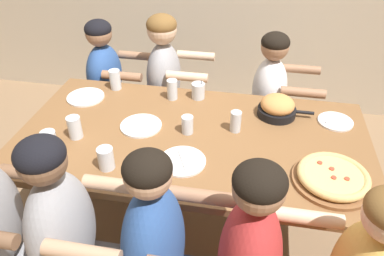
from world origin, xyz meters
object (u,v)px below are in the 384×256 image
(skillet_bowl, at_px, (277,107))
(drinking_glass_c, at_px, (51,145))
(drinking_glass_b, at_px, (75,128))
(drinking_glass_d, at_px, (172,91))
(cocktail_glass_blue, at_px, (198,91))
(drinking_glass_h, at_px, (115,80))
(empty_plate_c, at_px, (86,97))
(diner_far_midright, at_px, (267,112))
(drinking_glass_f, at_px, (275,187))
(diner_far_midleft, at_px, (165,97))
(empty_plate_a, at_px, (182,161))
(empty_plate_d, at_px, (335,121))
(drinking_glass_a, at_px, (106,159))
(pizza_board_main, at_px, (333,177))
(empty_plate_b, at_px, (141,126))
(drinking_glass_g, at_px, (187,125))
(diner_far_left, at_px, (108,96))
(drinking_glass_e, at_px, (236,123))

(skillet_bowl, bearing_deg, drinking_glass_c, -152.18)
(drinking_glass_b, xyz_separation_m, drinking_glass_d, (0.42, 0.50, 0.00))
(cocktail_glass_blue, height_order, drinking_glass_h, drinking_glass_h)
(empty_plate_c, height_order, diner_far_midright, diner_far_midright)
(drinking_glass_f, relative_size, diner_far_midleft, 0.09)
(empty_plate_a, bearing_deg, cocktail_glass_blue, 92.68)
(empty_plate_d, height_order, drinking_glass_a, drinking_glass_a)
(empty_plate_a, relative_size, drinking_glass_f, 2.24)
(pizza_board_main, bearing_deg, empty_plate_d, 81.30)
(empty_plate_b, xyz_separation_m, drinking_glass_c, (-0.37, -0.33, 0.06))
(empty_plate_a, xyz_separation_m, diner_far_midleft, (-0.33, 0.96, -0.22))
(pizza_board_main, relative_size, diner_far_midleft, 0.31)
(skillet_bowl, bearing_deg, diner_far_midright, 94.63)
(empty_plate_a, xyz_separation_m, drinking_glass_g, (-0.02, 0.26, 0.05))
(pizza_board_main, distance_m, empty_plate_c, 1.55)
(empty_plate_d, relative_size, drinking_glass_h, 1.52)
(drinking_glass_g, bearing_deg, drinking_glass_a, -132.51)
(drinking_glass_d, bearing_deg, empty_plate_c, -170.14)
(empty_plate_b, height_order, drinking_glass_g, drinking_glass_g)
(empty_plate_c, distance_m, drinking_glass_f, 1.36)
(empty_plate_d, relative_size, drinking_glass_f, 1.88)
(drinking_glass_f, xyz_separation_m, diner_far_midleft, (-0.79, 1.11, -0.26))
(cocktail_glass_blue, relative_size, diner_far_midright, 0.11)
(empty_plate_c, xyz_separation_m, drinking_glass_c, (0.07, -0.58, 0.06))
(cocktail_glass_blue, distance_m, diner_far_midright, 0.64)
(drinking_glass_a, distance_m, drinking_glass_d, 0.73)
(diner_far_left, bearing_deg, drinking_glass_d, 59.15)
(cocktail_glass_blue, bearing_deg, drinking_glass_d, -166.42)
(drinking_glass_a, distance_m, diner_far_left, 1.19)
(empty_plate_c, height_order, drinking_glass_b, drinking_glass_b)
(drinking_glass_f, bearing_deg, drinking_glass_b, 166.73)
(empty_plate_a, xyz_separation_m, empty_plate_c, (-0.74, 0.51, 0.00))
(empty_plate_d, bearing_deg, drinking_glass_g, -162.94)
(empty_plate_b, distance_m, diner_far_left, 0.90)
(empty_plate_c, bearing_deg, diner_far_midright, 21.38)
(drinking_glass_g, relative_size, diner_far_left, 0.09)
(drinking_glass_e, xyz_separation_m, diner_far_midleft, (-0.57, 0.64, -0.27))
(empty_plate_b, relative_size, diner_far_midleft, 0.20)
(empty_plate_d, distance_m, drinking_glass_g, 0.86)
(cocktail_glass_blue, bearing_deg, drinking_glass_a, -113.57)
(diner_far_left, bearing_deg, drinking_glass_b, 11.77)
(drinking_glass_a, height_order, diner_far_left, diner_far_left)
(drinking_glass_d, bearing_deg, skillet_bowl, -6.83)
(empty_plate_d, height_order, drinking_glass_b, drinking_glass_b)
(pizza_board_main, relative_size, diner_far_midright, 0.34)
(skillet_bowl, xyz_separation_m, diner_far_left, (-1.25, 0.44, -0.31))
(empty_plate_c, bearing_deg, skillet_bowl, 0.82)
(drinking_glass_b, distance_m, diner_far_midright, 1.38)
(skillet_bowl, distance_m, drinking_glass_e, 0.30)
(cocktail_glass_blue, bearing_deg, drinking_glass_f, -58.56)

